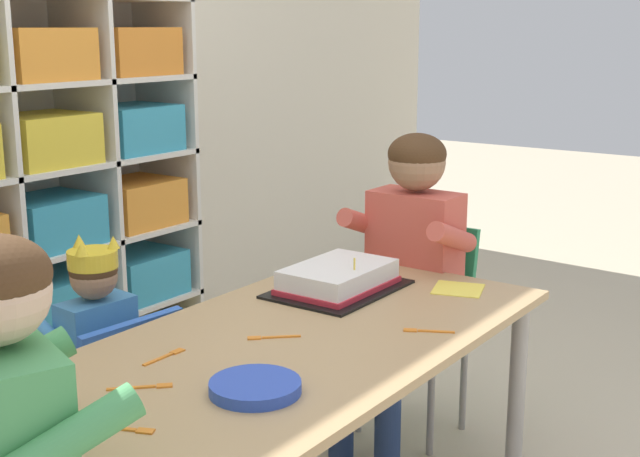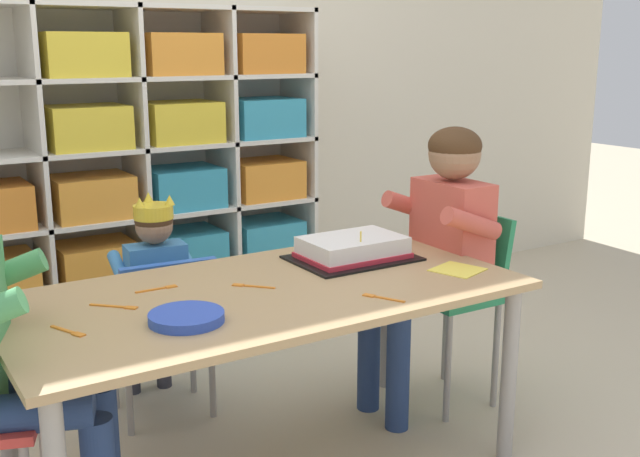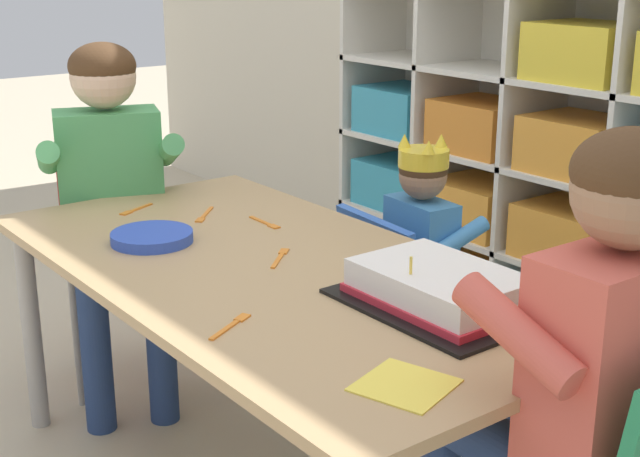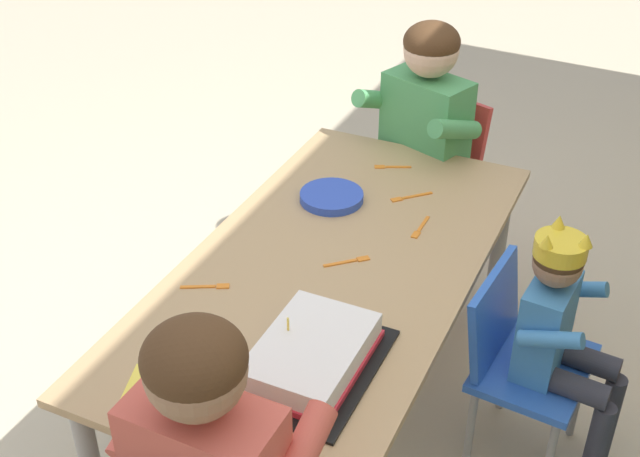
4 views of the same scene
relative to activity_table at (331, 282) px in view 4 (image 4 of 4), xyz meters
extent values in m
plane|color=beige|center=(0.00, 0.00, -0.55)|extent=(16.00, 16.00, 0.00)
cube|color=tan|center=(0.00, 0.00, 0.06)|extent=(1.55, 0.78, 0.02)
cylinder|color=#9E9993|center=(-0.71, -0.33, -0.26)|extent=(0.05, 0.05, 0.60)
cylinder|color=#9E9993|center=(-0.71, 0.33, -0.26)|extent=(0.05, 0.05, 0.60)
cube|color=blue|center=(-0.13, 0.58, -0.21)|extent=(0.39, 0.32, 0.03)
cube|color=blue|center=(-0.14, 0.45, -0.06)|extent=(0.34, 0.09, 0.26)
cylinder|color=gray|center=(-0.27, 0.71, -0.39)|extent=(0.02, 0.02, 0.33)
cylinder|color=gray|center=(0.01, 0.45, -0.39)|extent=(0.02, 0.02, 0.33)
cylinder|color=gray|center=(-0.29, 0.48, -0.39)|extent=(0.02, 0.02, 0.33)
cube|color=#3D7FBC|center=(-0.13, 0.59, -0.05)|extent=(0.22, 0.13, 0.29)
sphere|color=#997051|center=(-0.13, 0.59, 0.16)|extent=(0.13, 0.13, 0.13)
ellipsoid|color=#472D19|center=(-0.13, 0.59, 0.18)|extent=(0.14, 0.14, 0.10)
cylinder|color=yellow|center=(-0.13, 0.59, 0.21)|extent=(0.14, 0.14, 0.05)
cone|color=yellow|center=(-0.12, 0.65, 0.26)|extent=(0.04, 0.04, 0.04)
cone|color=yellow|center=(-0.08, 0.56, 0.26)|extent=(0.04, 0.04, 0.04)
cone|color=yellow|center=(-0.18, 0.57, 0.26)|extent=(0.04, 0.04, 0.04)
cylinder|color=#33333D|center=(-0.05, 0.69, -0.17)|extent=(0.09, 0.22, 0.07)
cylinder|color=#33333D|center=(-0.18, 0.70, -0.17)|extent=(0.09, 0.22, 0.07)
cylinder|color=#33333D|center=(-0.04, 0.80, -0.38)|extent=(0.06, 0.06, 0.35)
cylinder|color=#33333D|center=(-0.17, 0.81, -0.38)|extent=(0.06, 0.06, 0.35)
cylinder|color=#3D7FBC|center=(0.00, 0.62, 0.01)|extent=(0.06, 0.18, 0.10)
cylinder|color=#3D7FBC|center=(-0.25, 0.65, 0.01)|extent=(0.06, 0.18, 0.10)
cube|color=red|center=(-0.83, -0.01, -0.12)|extent=(0.43, 0.43, 0.03)
cube|color=red|center=(-0.98, 0.04, 0.04)|extent=(0.17, 0.31, 0.29)
cylinder|color=gray|center=(-0.75, -0.18, -0.34)|extent=(0.02, 0.02, 0.42)
cylinder|color=gray|center=(-0.66, 0.07, -0.34)|extent=(0.02, 0.02, 0.42)
cylinder|color=gray|center=(-1.01, -0.09, -0.34)|extent=(0.02, 0.02, 0.42)
cylinder|color=gray|center=(-0.92, 0.16, -0.34)|extent=(0.02, 0.02, 0.42)
cube|color=#4C9E5B|center=(-0.83, -0.01, 0.10)|extent=(0.25, 0.34, 0.42)
sphere|color=#DBB293|center=(-0.83, -0.01, 0.41)|extent=(0.19, 0.19, 0.19)
ellipsoid|color=#472D19|center=(-0.83, -0.01, 0.44)|extent=(0.19, 0.19, 0.14)
cylinder|color=navy|center=(-0.73, -0.15, -0.08)|extent=(0.32, 0.20, 0.10)
cylinder|color=navy|center=(-0.66, 0.02, -0.08)|extent=(0.32, 0.20, 0.10)
cylinder|color=navy|center=(-0.58, -0.20, -0.33)|extent=(0.08, 0.08, 0.44)
cylinder|color=navy|center=(-0.52, -0.03, -0.33)|extent=(0.08, 0.08, 0.44)
cylinder|color=#4C9E5B|center=(-0.84, -0.19, 0.19)|extent=(0.25, 0.15, 0.14)
cylinder|color=#4C9E5B|center=(-0.72, 0.13, 0.19)|extent=(0.25, 0.15, 0.14)
sphere|color=#997051|center=(0.84, 0.11, 0.40)|extent=(0.19, 0.19, 0.19)
ellipsoid|color=#472D19|center=(0.84, 0.11, 0.43)|extent=(0.19, 0.19, 0.14)
cylinder|color=#D15647|center=(0.77, -0.06, 0.19)|extent=(0.25, 0.07, 0.14)
cube|color=black|center=(0.41, 0.13, 0.07)|extent=(0.41, 0.30, 0.01)
cube|color=white|center=(0.41, 0.13, 0.11)|extent=(0.33, 0.23, 0.07)
cube|color=red|center=(0.41, 0.13, 0.08)|extent=(0.35, 0.24, 0.02)
cylinder|color=#EFCC4C|center=(0.40, 0.06, 0.16)|extent=(0.01, 0.01, 0.04)
cylinder|color=blue|center=(-0.31, -0.14, 0.08)|extent=(0.20, 0.20, 0.03)
cube|color=#F4DB4C|center=(0.63, -0.16, 0.07)|extent=(0.18, 0.18, 0.00)
cube|color=orange|center=(0.26, -0.28, 0.07)|extent=(0.05, 0.09, 0.00)
cube|color=orange|center=(0.23, -0.22, 0.07)|extent=(0.03, 0.04, 0.00)
cube|color=orange|center=(-0.45, 0.10, 0.07)|extent=(0.08, 0.08, 0.00)
cube|color=orange|center=(-0.40, 0.05, 0.07)|extent=(0.04, 0.04, 0.00)
cube|color=orange|center=(-0.30, 0.17, 0.07)|extent=(0.09, 0.01, 0.00)
cube|color=orange|center=(-0.23, 0.17, 0.07)|extent=(0.04, 0.02, 0.00)
cube|color=orange|center=(-0.61, -0.02, 0.07)|extent=(0.04, 0.08, 0.00)
cube|color=orange|center=(-0.58, -0.08, 0.07)|extent=(0.03, 0.04, 0.00)
cube|color=orange|center=(-0.01, 0.02, 0.07)|extent=(0.07, 0.08, 0.00)
cube|color=orange|center=(-0.05, 0.07, 0.07)|extent=(0.04, 0.04, 0.00)
camera|label=1|loc=(-1.66, -1.27, 0.85)|focal=48.82mm
camera|label=2|loc=(-1.03, -1.95, 0.78)|focal=42.98mm
camera|label=3|loc=(1.61, -1.08, 0.76)|focal=50.31mm
camera|label=4|loc=(1.73, 0.77, 1.41)|focal=46.18mm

